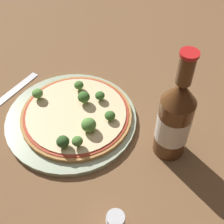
% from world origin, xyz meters
% --- Properties ---
extents(ground_plane, '(3.00, 3.00, 0.00)m').
position_xyz_m(ground_plane, '(0.00, 0.00, 0.00)').
color(ground_plane, brown).
extents(plate, '(0.29, 0.29, 0.01)m').
position_xyz_m(plate, '(0.01, -0.02, 0.01)').
color(plate, '#A3B293').
rests_on(plate, ground_plane).
extents(pizza, '(0.25, 0.25, 0.01)m').
position_xyz_m(pizza, '(0.02, -0.01, 0.02)').
color(pizza, '#B77F42').
rests_on(pizza, plate).
extents(broccoli_floret_0, '(0.02, 0.02, 0.02)m').
position_xyz_m(broccoli_floret_0, '(0.07, -0.09, 0.04)').
color(broccoli_floret_0, '#89A866').
rests_on(broccoli_floret_0, pizza).
extents(broccoli_floret_1, '(0.03, 0.03, 0.03)m').
position_xyz_m(broccoli_floret_1, '(0.02, 0.02, 0.04)').
color(broccoli_floret_1, '#89A866').
rests_on(broccoli_floret_1, pizza).
extents(broccoli_floret_2, '(0.03, 0.03, 0.03)m').
position_xyz_m(broccoli_floret_2, '(0.05, -0.10, 0.04)').
color(broccoli_floret_2, '#89A866').
rests_on(broccoli_floret_2, pizza).
extents(broccoli_floret_3, '(0.03, 0.03, 0.03)m').
position_xyz_m(broccoli_floret_3, '(0.07, -0.05, 0.04)').
color(broccoli_floret_3, '#89A866').
rests_on(broccoli_floret_3, pizza).
extents(broccoli_floret_4, '(0.02, 0.02, 0.02)m').
position_xyz_m(broccoli_floret_4, '(0.10, -0.00, 0.04)').
color(broccoli_floret_4, '#89A866').
rests_on(broccoli_floret_4, pizza).
extents(broccoli_floret_5, '(0.02, 0.02, 0.02)m').
position_xyz_m(broccoli_floret_5, '(-0.01, 0.05, 0.04)').
color(broccoli_floret_5, '#89A866').
rests_on(broccoli_floret_5, pizza).
extents(broccoli_floret_6, '(0.02, 0.02, 0.03)m').
position_xyz_m(broccoli_floret_6, '(-0.08, -0.01, 0.04)').
color(broccoli_floret_6, '#89A866').
rests_on(broccoli_floret_6, pizza).
extents(broccoli_floret_7, '(0.02, 0.02, 0.02)m').
position_xyz_m(broccoli_floret_7, '(0.05, 0.04, 0.04)').
color(broccoli_floret_7, '#89A866').
rests_on(broccoli_floret_7, pizza).
extents(beer_bottle, '(0.07, 0.07, 0.25)m').
position_xyz_m(beer_bottle, '(0.23, 0.00, 0.09)').
color(beer_bottle, '#563319').
rests_on(beer_bottle, ground_plane).
extents(pepper_shaker, '(0.03, 0.03, 0.06)m').
position_xyz_m(pepper_shaker, '(0.21, -0.20, 0.03)').
color(pepper_shaker, silver).
rests_on(pepper_shaker, ground_plane).
extents(fork, '(0.05, 0.19, 0.00)m').
position_xyz_m(fork, '(-0.17, -0.02, 0.00)').
color(fork, silver).
rests_on(fork, ground_plane).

